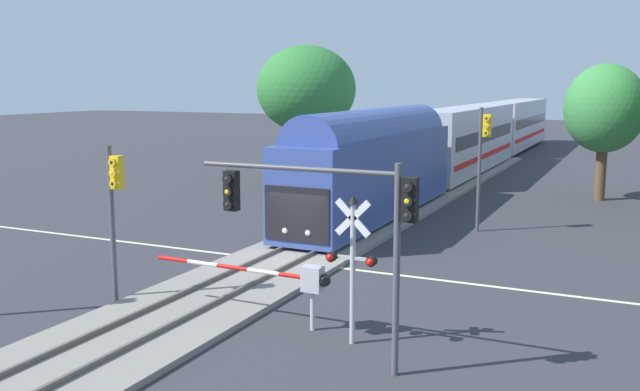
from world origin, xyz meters
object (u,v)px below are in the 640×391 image
at_px(traffic_signal_far_side, 483,149).
at_px(oak_far_right, 605,109).
at_px(crossing_gate_near, 292,278).
at_px(traffic_signal_near_right, 333,211).
at_px(crossing_signal_mast, 352,254).
at_px(traffic_signal_median, 114,198).
at_px(commuter_train, 467,137).
at_px(oak_behind_train, 306,89).

distance_m(traffic_signal_far_side, oak_far_right, 12.47).
distance_m(crossing_gate_near, traffic_signal_near_right, 3.67).
distance_m(crossing_signal_mast, traffic_signal_far_side, 15.29).
relative_size(crossing_gate_near, traffic_signal_median, 1.18).
bearing_deg(traffic_signal_far_side, commuter_train, 105.06).
bearing_deg(crossing_gate_near, traffic_signal_near_right, -42.55).
bearing_deg(crossing_gate_near, oak_behind_train, 115.40).
xyz_separation_m(crossing_gate_near, traffic_signal_median, (-5.86, -0.35, 1.87)).
distance_m(traffic_signal_near_right, traffic_signal_far_side, 16.63).
xyz_separation_m(traffic_signal_median, oak_behind_train, (-5.94, 25.21, 3.02)).
xyz_separation_m(oak_far_right, oak_behind_train, (-18.13, -1.47, 1.06)).
bearing_deg(traffic_signal_near_right, crossing_gate_near, 137.45).
distance_m(commuter_train, crossing_signal_mast, 35.79).
height_order(traffic_signal_median, oak_far_right, oak_far_right).
xyz_separation_m(commuter_train, crossing_gate_near, (3.44, -34.87, -1.34)).
bearing_deg(traffic_signal_far_side, crossing_signal_mast, -90.00).
relative_size(crossing_signal_mast, traffic_signal_median, 0.81).
relative_size(crossing_signal_mast, oak_behind_train, 0.43).
height_order(crossing_gate_near, traffic_signal_far_side, traffic_signal_far_side).
relative_size(crossing_signal_mast, traffic_signal_near_right, 0.70).
distance_m(crossing_signal_mast, traffic_signal_near_right, 1.95).
bearing_deg(oak_behind_train, commuter_train, 50.13).
distance_m(crossing_signal_mast, traffic_signal_median, 7.89).
height_order(crossing_gate_near, crossing_signal_mast, crossing_signal_mast).
bearing_deg(commuter_train, traffic_signal_median, -93.93).
distance_m(oak_far_right, oak_behind_train, 18.22).
bearing_deg(crossing_gate_near, commuter_train, 95.64).
xyz_separation_m(crossing_signal_mast, traffic_signal_far_side, (-0.00, 15.23, 1.37)).
height_order(crossing_signal_mast, oak_far_right, oak_far_right).
xyz_separation_m(crossing_gate_near, crossing_signal_mast, (1.98, -0.50, 1.00)).
bearing_deg(oak_behind_train, crossing_signal_mast, -61.47).
relative_size(crossing_gate_near, oak_far_right, 0.73).
bearing_deg(traffic_signal_far_side, traffic_signal_median, -117.47).
bearing_deg(traffic_signal_median, traffic_signal_far_side, 62.53).
xyz_separation_m(traffic_signal_near_right, oak_far_right, (4.25, 28.23, 1.48)).
height_order(commuter_train, crossing_gate_near, commuter_train).
height_order(traffic_signal_far_side, oak_behind_train, oak_behind_train).
bearing_deg(commuter_train, crossing_signal_mast, -81.29).
distance_m(traffic_signal_median, oak_far_right, 29.39).
distance_m(crossing_gate_near, oak_far_right, 27.35).
xyz_separation_m(commuter_train, traffic_signal_far_side, (5.42, -20.14, 1.03)).
relative_size(commuter_train, traffic_signal_median, 12.27).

